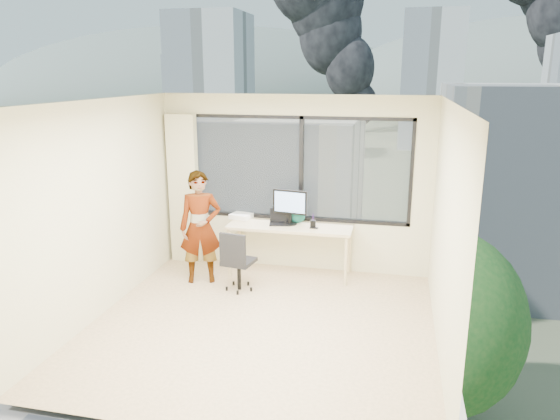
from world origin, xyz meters
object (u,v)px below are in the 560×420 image
(person, at_px, (200,227))
(game_console, at_px, (241,216))
(handbag, at_px, (297,216))
(laptop, at_px, (280,218))
(chair, at_px, (239,260))
(monitor, at_px, (290,207))
(desk, at_px, (290,250))

(person, xyz_separation_m, game_console, (0.37, 0.74, -0.01))
(game_console, height_order, handbag, handbag)
(laptop, bearing_deg, handbag, 21.64)
(handbag, bearing_deg, game_console, 159.52)
(chair, distance_m, game_console, 1.02)
(chair, xyz_separation_m, person, (-0.61, 0.19, 0.36))
(laptop, bearing_deg, monitor, 4.26)
(chair, height_order, handbag, handbag)
(chair, relative_size, monitor, 1.67)
(game_console, distance_m, handbag, 0.87)
(desk, relative_size, person, 1.13)
(desk, relative_size, handbag, 7.29)
(monitor, bearing_deg, desk, -69.20)
(laptop, distance_m, handbag, 0.26)
(chair, xyz_separation_m, laptop, (0.41, 0.73, 0.41))
(desk, relative_size, laptop, 5.62)
(game_console, bearing_deg, chair, -61.76)
(chair, relative_size, game_console, 2.92)
(chair, bearing_deg, monitor, 63.54)
(laptop, bearing_deg, game_console, 153.19)
(person, relative_size, laptop, 4.98)
(game_console, xyz_separation_m, laptop, (0.65, -0.19, 0.06))
(monitor, xyz_separation_m, laptop, (-0.14, -0.04, -0.16))
(desk, distance_m, laptop, 0.50)
(handbag, bearing_deg, person, -168.30)
(monitor, xyz_separation_m, handbag, (0.08, 0.10, -0.17))
(person, xyz_separation_m, laptop, (1.02, 0.55, 0.05))
(monitor, relative_size, handbag, 2.11)
(game_console, bearing_deg, person, -103.14)
(laptop, relative_size, handbag, 1.30)
(handbag, bearing_deg, monitor, -145.37)
(laptop, xyz_separation_m, handbag, (0.22, 0.14, -0.00))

